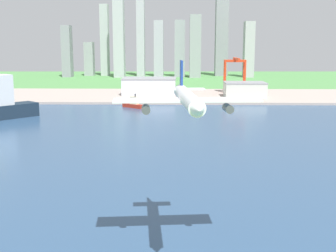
# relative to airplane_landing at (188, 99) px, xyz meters

# --- Properties ---
(ground_plane) EXTENTS (2400.00, 2400.00, 0.00)m
(ground_plane) POSITION_rel_airplane_landing_xyz_m (-24.93, 207.67, -46.35)
(ground_plane) COLOR #52914C
(water_bay) EXTENTS (840.00, 360.00, 0.15)m
(water_bay) POSITION_rel_airplane_landing_xyz_m (-24.93, 147.67, -46.27)
(water_bay) COLOR #2D4C70
(water_bay) RESTS_ON ground
(industrial_pier) EXTENTS (840.00, 140.00, 2.50)m
(industrial_pier) POSITION_rel_airplane_landing_xyz_m (-24.93, 397.67, -45.10)
(industrial_pier) COLOR #AC9D93
(industrial_pier) RESTS_ON ground
(airplane_landing) EXTENTS (40.33, 42.85, 13.48)m
(airplane_landing) POSITION_rel_airplane_landing_xyz_m (0.00, 0.00, 0.00)
(airplane_landing) COLOR white
(tugboat_small) EXTENTS (21.76, 18.39, 13.83)m
(tugboat_small) POSITION_rel_airplane_landing_xyz_m (-46.35, 305.37, -42.26)
(tugboat_small) COLOR #B22D1E
(tugboat_small) RESTS_ON water_bay
(port_crane_red) EXTENTS (26.45, 47.93, 42.54)m
(port_crane_red) POSITION_rel_airplane_landing_xyz_m (66.08, 424.87, -12.92)
(port_crane_red) COLOR red
(port_crane_red) RESTS_ON industrial_pier
(warehouse_main) EXTENTS (62.90, 42.81, 19.39)m
(warehouse_main) POSITION_rel_airplane_landing_xyz_m (-37.28, 404.27, -34.13)
(warehouse_main) COLOR silver
(warehouse_main) RESTS_ON industrial_pier
(warehouse_annex) EXTENTS (45.83, 34.13, 16.55)m
(warehouse_annex) POSITION_rel_airplane_landing_xyz_m (71.88, 379.71, -35.55)
(warehouse_annex) COLOR silver
(warehouse_annex) RESTS_ON industrial_pier
(distant_skyline) EXTENTS (357.96, 73.63, 154.24)m
(distant_skyline) POSITION_rel_airplane_landing_xyz_m (-33.32, 731.85, 16.90)
(distant_skyline) COLOR gray
(distant_skyline) RESTS_ON ground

